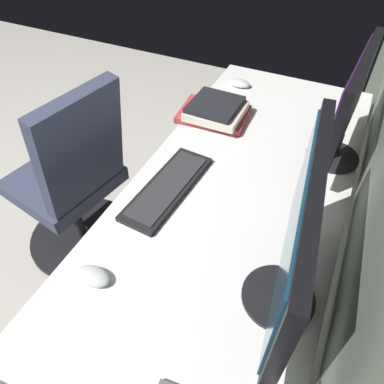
% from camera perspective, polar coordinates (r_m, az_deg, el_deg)
% --- Properties ---
extents(desk, '(2.36, 0.74, 0.73)m').
position_cam_1_polar(desk, '(1.17, 2.25, -10.37)').
color(desk, white).
rests_on(desk, ground).
extents(monitor_primary, '(0.57, 0.20, 0.45)m').
position_cam_1_polar(monitor_primary, '(0.85, 16.11, -7.16)').
color(monitor_primary, black).
rests_on(monitor_primary, desk).
extents(monitor_secondary, '(0.52, 0.20, 0.41)m').
position_cam_1_polar(monitor_secondary, '(1.40, 23.60, 12.59)').
color(monitor_secondary, black).
rests_on(monitor_secondary, desk).
extents(keyboard_main, '(0.43, 0.17, 0.02)m').
position_cam_1_polar(keyboard_main, '(1.29, -3.86, 0.76)').
color(keyboard_main, black).
rests_on(keyboard_main, desk).
extents(mouse_main, '(0.06, 0.10, 0.03)m').
position_cam_1_polar(mouse_main, '(1.08, -15.32, -12.66)').
color(mouse_main, silver).
rests_on(mouse_main, desk).
extents(mouse_spare, '(0.06, 0.10, 0.03)m').
position_cam_1_polar(mouse_spare, '(1.89, 7.52, 16.62)').
color(mouse_spare, silver).
rests_on(mouse_spare, desk).
extents(book_stack_near, '(0.25, 0.31, 0.08)m').
position_cam_1_polar(book_stack_near, '(1.62, 3.62, 12.63)').
color(book_stack_near, '#B2383D').
rests_on(book_stack_near, desk).
extents(office_chair, '(0.56, 0.59, 0.97)m').
position_cam_1_polar(office_chair, '(1.77, -17.99, 0.68)').
color(office_chair, '#383D56').
rests_on(office_chair, ground).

